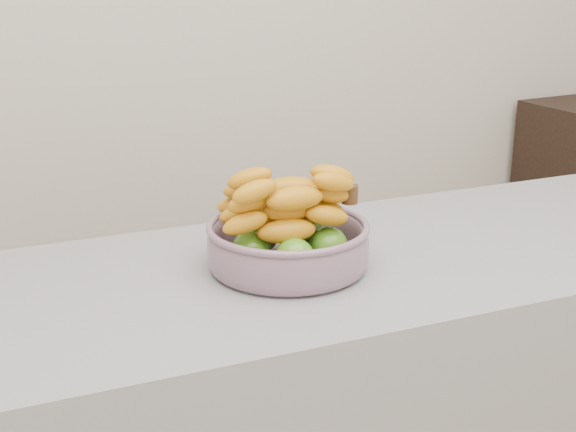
% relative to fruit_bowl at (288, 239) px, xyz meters
% --- Properties ---
extents(fruit_bowl, '(0.29, 0.29, 0.17)m').
position_rel_fruit_bowl_xyz_m(fruit_bowl, '(0.00, 0.00, 0.00)').
color(fruit_bowl, '#8893A4').
rests_on(fruit_bowl, counter).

